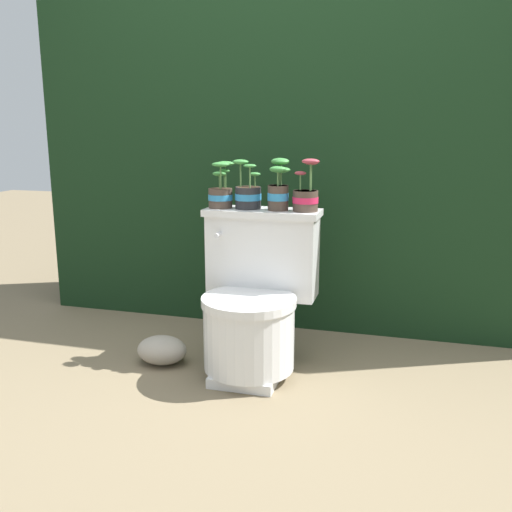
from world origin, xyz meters
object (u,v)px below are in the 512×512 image
object	(u,v)px
toilet	(255,301)
garden_stone	(162,350)
potted_plant_midright	(306,196)
potted_plant_left	(221,192)
potted_plant_middle	(278,189)
potted_plant_midleft	(248,194)

from	to	relation	value
toilet	garden_stone	xyz separation A→B (m)	(-0.43, -0.06, -0.26)
potted_plant_midright	potted_plant_left	bearing A→B (deg)	179.79
potted_plant_middle	potted_plant_left	bearing A→B (deg)	179.29
toilet	garden_stone	bearing A→B (deg)	-171.75
potted_plant_midleft	garden_stone	bearing A→B (deg)	-150.72
potted_plant_midright	garden_stone	bearing A→B (deg)	-163.05
potted_plant_middle	garden_stone	bearing A→B (deg)	-159.41
potted_plant_midleft	potted_plant_middle	xyz separation A→B (m)	(0.14, -0.01, 0.03)
potted_plant_left	potted_plant_midleft	size ratio (longest dim) A/B	0.95
potted_plant_left	potted_plant_midleft	bearing A→B (deg)	3.92
potted_plant_midleft	potted_plant_midright	world-z (taller)	potted_plant_midright
potted_plant_middle	potted_plant_midright	xyz separation A→B (m)	(0.12, 0.00, -0.03)
toilet	potted_plant_midright	size ratio (longest dim) A/B	3.09
garden_stone	potted_plant_midleft	bearing A→B (deg)	29.28
potted_plant_midleft	toilet	bearing A→B (deg)	-63.02
toilet	potted_plant_left	size ratio (longest dim) A/B	3.40
toilet	potted_plant_left	world-z (taller)	potted_plant_left
potted_plant_left	toilet	bearing A→B (deg)	-33.41
potted_plant_middle	potted_plant_midright	distance (m)	0.13
toilet	potted_plant_midleft	bearing A→B (deg)	116.98
potted_plant_midleft	potted_plant_middle	size ratio (longest dim) A/B	0.96
potted_plant_middle	garden_stone	size ratio (longest dim) A/B	0.98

